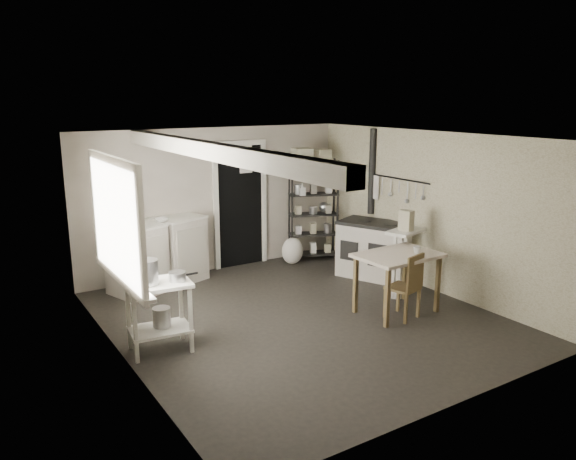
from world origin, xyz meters
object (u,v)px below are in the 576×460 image
stockpot (146,272)px  base_cabinets (158,256)px  chair (403,281)px  flour_sack (292,250)px  shelf_rack (313,206)px  work_table (397,285)px  stove (375,250)px  prep_table (159,317)px

stockpot → base_cabinets: (0.87, 2.13, -0.48)m
chair → flour_sack: (0.10, 2.74, -0.24)m
shelf_rack → work_table: shelf_rack is taller
base_cabinets → shelf_rack: size_ratio=0.88×
stove → chair: size_ratio=1.29×
stockpot → base_cabinets: 2.35m
work_table → flour_sack: (0.04, 2.57, -0.14)m
prep_table → base_cabinets: base_cabinets is taller
base_cabinets → stove: base_cabinets is taller
prep_table → stockpot: (-0.12, -0.01, 0.54)m
chair → flour_sack: chair is taller
chair → shelf_rack: bearing=64.6°
chair → prep_table: bearing=151.6°
stove → work_table: bearing=-144.2°
prep_table → shelf_rack: size_ratio=0.46×
base_cabinets → stove: size_ratio=1.37×
stockpot → prep_table: bearing=4.5°
stove → chair: 1.67m
stockpot → base_cabinets: size_ratio=0.18×
stove → work_table: stove is taller
chair → base_cabinets: bearing=113.2°
work_table → flour_sack: size_ratio=2.32×
stockpot → shelf_rack: bearing=29.5°
prep_table → stove: 3.83m
prep_table → shelf_rack: bearing=30.2°
prep_table → chair: chair is taller
prep_table → work_table: (3.01, -0.56, -0.02)m
shelf_rack → prep_table: bearing=-126.7°
stove → base_cabinets: bearing=131.1°
work_table → base_cabinets: bearing=130.1°
prep_table → base_cabinets: size_ratio=0.52×
shelf_rack → chair: (-0.54, -2.77, -0.46)m
prep_table → work_table: bearing=-10.6°
stockpot → stove: (3.88, 0.73, -0.50)m
prep_table → shelf_rack: 4.08m
chair → stove: bearing=46.5°
work_table → chair: 0.22m
shelf_rack → stockpot: bearing=-127.4°
stockpot → work_table: 3.23m
stockpot → chair: bearing=-13.4°
prep_table → stockpot: stockpot is taller
stockpot → shelf_rack: (3.61, 2.04, 0.01)m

